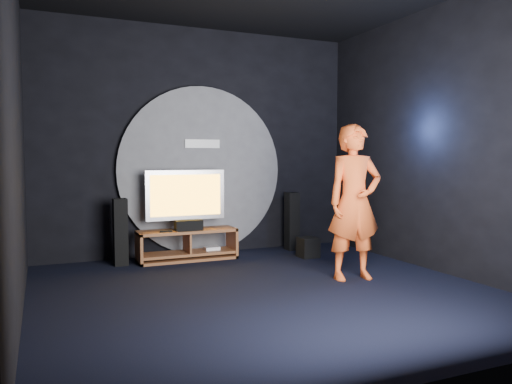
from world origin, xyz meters
The scene contains 14 objects.
floor centered at (0.00, 0.00, 0.00)m, with size 5.00×5.00×0.00m, color black.
back_wall centered at (0.00, 2.50, 1.75)m, with size 5.00×0.04×3.50m, color black.
front_wall centered at (0.00, -2.50, 1.75)m, with size 5.00×0.04×3.50m, color black.
left_wall centered at (-2.50, 0.00, 1.75)m, with size 0.04×5.00×3.50m, color black.
right_wall centered at (2.50, 0.00, 1.75)m, with size 0.04×5.00×3.50m, color black.
wall_disc_panel centered at (0.00, 2.44, 1.30)m, with size 2.60×0.11×2.60m.
media_console centered at (-0.34, 2.05, 0.19)m, with size 1.45×0.45×0.45m.
tv centered at (-0.35, 2.12, 0.93)m, with size 1.18×0.22×0.87m.
center_speaker centered at (-0.35, 1.96, 0.53)m, with size 0.40×0.15×0.15m, color black.
remote centered at (-0.69, 1.93, 0.46)m, with size 0.18×0.05×0.02m, color black.
tower_speaker_left centered at (-1.30, 2.08, 0.47)m, with size 0.19×0.21×0.94m, color black.
tower_speaker_right centered at (1.44, 2.16, 0.47)m, with size 0.19×0.21×0.94m, color black.
subwoofer centered at (1.38, 1.51, 0.15)m, with size 0.27×0.27×0.30m, color black.
player centered at (1.24, 0.11, 0.96)m, with size 0.70×0.46×1.92m, color #E0511E.
Camera 1 is at (-2.30, -5.03, 1.51)m, focal length 35.00 mm.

